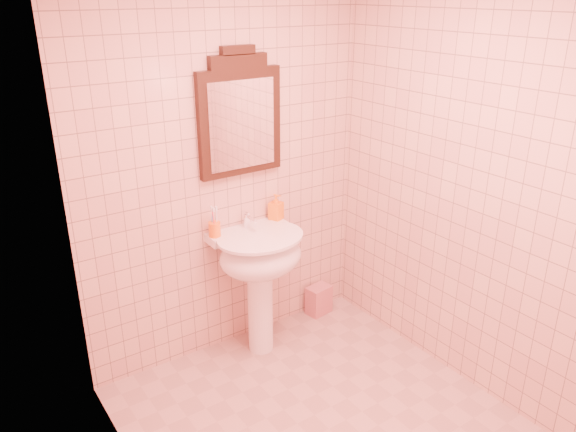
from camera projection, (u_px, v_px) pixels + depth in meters
floor at (329, 429)px, 3.19m from camera, size 2.20×2.20×0.00m
back_wall at (227, 171)px, 3.56m from camera, size 2.00×0.02×2.50m
pedestal_sink at (260, 263)px, 3.66m from camera, size 0.58×0.58×0.86m
faucet at (248, 220)px, 3.66m from camera, size 0.04×0.16×0.11m
mirror at (240, 117)px, 3.46m from camera, size 0.57×0.06×0.79m
toothbrush_cup at (215, 229)px, 3.55m from camera, size 0.08×0.08×0.18m
soap_dispenser at (276, 207)px, 3.80m from camera, size 0.11×0.11×0.18m
towel at (319, 300)px, 4.30m from camera, size 0.20×0.15×0.22m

